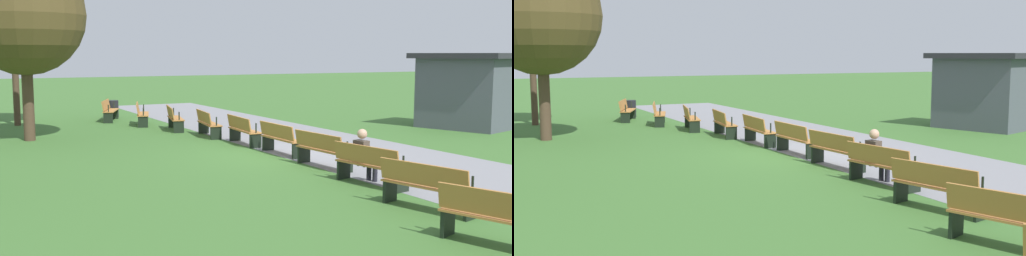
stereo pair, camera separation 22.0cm
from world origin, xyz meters
TOP-DOWN VIEW (x-y plane):
  - ground_plane at (0.00, 0.00)m, footprint 120.00×120.00m
  - path_paving at (0.00, 2.06)m, footprint 36.39×4.62m
  - bench_0 at (-10.84, -2.18)m, footprint 1.86×1.12m
  - bench_1 at (-8.75, -1.42)m, footprint 1.87×1.00m
  - bench_2 at (-6.61, -0.83)m, footprint 1.87×0.88m
  - bench_3 at (-4.43, -0.41)m, footprint 1.86×0.75m
  - bench_4 at (-2.22, -0.15)m, footprint 1.84×0.61m
  - bench_5 at (-0.00, -0.07)m, footprint 1.81×0.47m
  - bench_6 at (2.22, -0.15)m, footprint 1.84×0.61m
  - bench_7 at (4.43, -0.41)m, footprint 1.86×0.75m
  - bench_8 at (6.61, -0.83)m, footprint 1.87×0.88m
  - bench_9 at (8.75, -1.42)m, footprint 1.87×1.00m
  - person_seated at (4.11, -0.31)m, footprint 0.38×0.56m
  - tree_1 at (-10.94, -5.81)m, footprint 3.25×3.25m
  - tree_3 at (-6.25, -5.96)m, footprint 3.86×3.86m
  - trash_bin at (-12.33, -1.64)m, footprint 0.49×0.49m
  - kiosk at (-2.08, 9.19)m, footprint 4.18×3.50m

SIDE VIEW (x-z plane):
  - ground_plane at x=0.00m, z-range 0.00..0.00m
  - path_paving at x=0.00m, z-range 0.00..0.01m
  - trash_bin at x=-12.33m, z-range 0.00..0.75m
  - bench_0 at x=-10.84m, z-range 0.03..0.92m
  - bench_1 at x=-8.75m, z-range 0.03..0.92m
  - bench_2 at x=-6.61m, z-range 0.03..0.92m
  - bench_3 at x=-4.43m, z-range 0.03..0.92m
  - bench_4 at x=-2.22m, z-range 0.03..0.92m
  - bench_5 at x=0.00m, z-range 0.03..0.92m
  - bench_6 at x=2.22m, z-range 0.03..0.92m
  - bench_7 at x=4.43m, z-range 0.03..0.92m
  - bench_8 at x=6.61m, z-range 0.03..0.92m
  - bench_9 at x=8.75m, z-range 0.03..0.92m
  - person_seated at x=4.11m, z-range 0.04..1.24m
  - kiosk at x=-2.08m, z-range 0.04..2.89m
  - tree_3 at x=-6.25m, z-range 1.05..7.03m
  - tree_1 at x=-10.94m, z-range 1.52..7.85m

